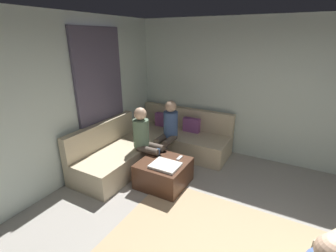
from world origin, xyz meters
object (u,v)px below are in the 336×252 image
game_remote (179,158)px  person_on_couch_back (168,129)px  coffee_mug (158,152)px  person_on_couch_side (146,138)px  sectional_couch (154,145)px  ottoman (164,173)px

game_remote → person_on_couch_back: person_on_couch_back is taller
coffee_mug → game_remote: 0.40m
coffee_mug → person_on_couch_side: (-0.27, 0.04, 0.19)m
game_remote → person_on_couch_side: bearing=179.9°
sectional_couch → game_remote: 0.98m
person_on_couch_side → ottoman: bearing=65.7°
game_remote → coffee_mug: bearing=-174.3°
person_on_couch_back → person_on_couch_side: (-0.14, -0.57, 0.00)m
coffee_mug → person_on_couch_side: person_on_couch_side is taller
ottoman → sectional_couch: bearing=130.9°
sectional_couch → person_on_couch_back: (0.29, 0.06, 0.38)m
ottoman → person_on_couch_side: 0.70m
game_remote → person_on_couch_side: (-0.67, 0.00, 0.23)m
sectional_couch → person_on_couch_side: person_on_couch_side is taller
sectional_couch → coffee_mug: sectional_couch is taller
ottoman → game_remote: (0.18, 0.22, 0.22)m
sectional_couch → coffee_mug: 0.72m
sectional_couch → coffee_mug: bearing=-53.1°
ottoman → person_on_couch_back: person_on_couch_back is taller
game_remote → person_on_couch_back: (-0.53, 0.57, 0.23)m
ottoman → game_remote: game_remote is taller
coffee_mug → game_remote: size_ratio=0.63×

